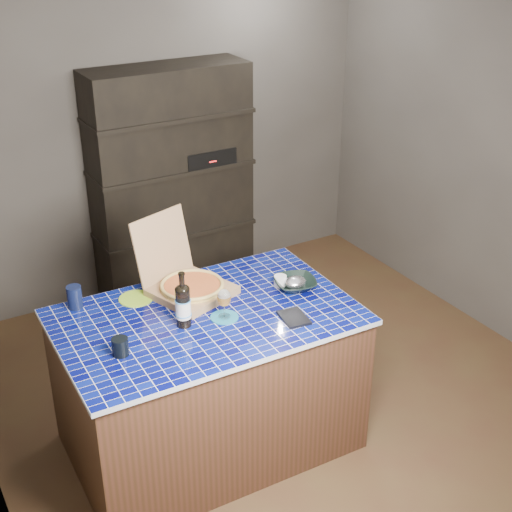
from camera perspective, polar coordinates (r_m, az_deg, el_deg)
room at (r=4.09m, az=1.82°, el=3.64°), size 3.50×3.50×3.50m
shelving_unit at (r=5.48m, az=-6.70°, el=5.67°), size 1.20×0.41×1.80m
kitchen_island at (r=4.06m, az=-3.80°, el=-9.93°), size 1.60×1.03×0.86m
pizza_box at (r=3.99m, az=-5.39°, el=-2.25°), size 0.51×0.57×0.42m
mead_bottle at (r=3.67m, az=-5.85°, el=-3.92°), size 0.08×0.08×0.31m
teal_trivet at (r=3.78m, az=-2.54°, el=-4.91°), size 0.15×0.15×0.01m
wine_glass at (r=3.72m, az=-2.58°, el=-3.41°), size 0.07×0.07×0.17m
tumbler at (r=3.53m, az=-10.81°, el=-7.13°), size 0.08×0.08×0.09m
dvd_case at (r=3.77m, az=3.05°, el=-4.94°), size 0.15×0.20×0.01m
bowl at (r=4.05m, az=3.15°, el=-2.24°), size 0.29×0.29×0.06m
foil_contents at (r=4.04m, az=3.16°, el=-2.10°), size 0.13×0.11×0.06m
white_jar at (r=4.07m, az=1.95°, el=-1.99°), size 0.07×0.07×0.06m
navy_cup at (r=3.96m, az=-14.31°, el=-3.21°), size 0.08×0.08×0.13m
green_trivet at (r=4.00m, az=-9.57°, el=-3.37°), size 0.19×0.19×0.01m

